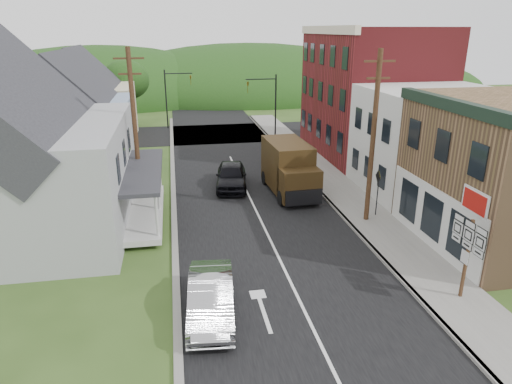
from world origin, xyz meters
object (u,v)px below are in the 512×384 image
dark_sedan (231,176)px  warning_sign (378,187)px  delivery_van (289,169)px  silver_sedan (211,298)px  route_sign_cluster (467,248)px

dark_sedan → warning_sign: warning_sign is taller
delivery_van → dark_sedan: bearing=151.5°
dark_sedan → delivery_van: delivery_van is taller
delivery_van → warning_sign: 6.02m
silver_sedan → dark_sedan: 14.22m
delivery_van → warning_sign: size_ratio=2.26×
warning_sign → delivery_van: bearing=132.8°
dark_sedan → delivery_van: (3.46, -1.68, 0.81)m
silver_sedan → route_sign_cluster: bearing=1.3°
route_sign_cluster → warning_sign: route_sign_cluster is taller
route_sign_cluster → warning_sign: (0.25, 8.27, -0.42)m
delivery_van → route_sign_cluster: route_sign_cluster is taller
dark_sedan → silver_sedan: bearing=-92.7°
delivery_van → warning_sign: (3.74, -4.71, 0.17)m
silver_sedan → delivery_van: delivery_van is taller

